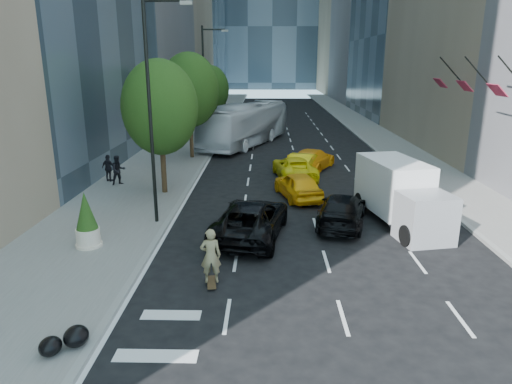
{
  "coord_description": "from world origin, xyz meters",
  "views": [
    {
      "loc": [
        -1.34,
        -16.22,
        7.43
      ],
      "look_at": [
        -1.81,
        4.05,
        1.6
      ],
      "focal_mm": 32.0,
      "sensor_mm": 36.0,
      "label": 1
    }
  ],
  "objects_px": {
    "city_bus": "(246,124)",
    "box_truck": "(400,194)",
    "skateboarder": "(211,259)",
    "black_sedan_lincoln": "(251,219)",
    "planter_shrub": "(87,221)",
    "black_sedan_mercedes": "(342,210)"
  },
  "relations": [
    {
      "from": "city_bus",
      "to": "planter_shrub",
      "type": "height_order",
      "value": "city_bus"
    },
    {
      "from": "black_sedan_lincoln",
      "to": "box_truck",
      "type": "height_order",
      "value": "box_truck"
    },
    {
      "from": "box_truck",
      "to": "planter_shrub",
      "type": "height_order",
      "value": "box_truck"
    },
    {
      "from": "black_sedan_lincoln",
      "to": "planter_shrub",
      "type": "xyz_separation_m",
      "value": [
        -6.57,
        -1.58,
        0.43
      ]
    },
    {
      "from": "black_sedan_lincoln",
      "to": "black_sedan_mercedes",
      "type": "relative_size",
      "value": 1.16
    },
    {
      "from": "black_sedan_mercedes",
      "to": "planter_shrub",
      "type": "bearing_deg",
      "value": 30.11
    },
    {
      "from": "black_sedan_lincoln",
      "to": "black_sedan_mercedes",
      "type": "bearing_deg",
      "value": -149.1
    },
    {
      "from": "skateboarder",
      "to": "planter_shrub",
      "type": "relative_size",
      "value": 0.85
    },
    {
      "from": "skateboarder",
      "to": "black_sedan_lincoln",
      "type": "height_order",
      "value": "skateboarder"
    },
    {
      "from": "black_sedan_mercedes",
      "to": "box_truck",
      "type": "relative_size",
      "value": 0.79
    },
    {
      "from": "city_bus",
      "to": "planter_shrub",
      "type": "relative_size",
      "value": 5.9
    },
    {
      "from": "city_bus",
      "to": "box_truck",
      "type": "distance_m",
      "value": 22.57
    },
    {
      "from": "skateboarder",
      "to": "black_sedan_lincoln",
      "type": "xyz_separation_m",
      "value": [
        1.2,
        4.58,
        -0.16
      ]
    },
    {
      "from": "black_sedan_mercedes",
      "to": "skateboarder",
      "type": "bearing_deg",
      "value": 62.4
    },
    {
      "from": "black_sedan_mercedes",
      "to": "box_truck",
      "type": "height_order",
      "value": "box_truck"
    },
    {
      "from": "box_truck",
      "to": "black_sedan_lincoln",
      "type": "bearing_deg",
      "value": -176.55
    },
    {
      "from": "box_truck",
      "to": "planter_shrub",
      "type": "bearing_deg",
      "value": -177.21
    },
    {
      "from": "skateboarder",
      "to": "city_bus",
      "type": "xyz_separation_m",
      "value": [
        0.0,
        27.48,
        0.92
      ]
    },
    {
      "from": "skateboarder",
      "to": "black_sedan_mercedes",
      "type": "height_order",
      "value": "skateboarder"
    },
    {
      "from": "skateboarder",
      "to": "black_sedan_lincoln",
      "type": "distance_m",
      "value": 4.74
    },
    {
      "from": "skateboarder",
      "to": "city_bus",
      "type": "relative_size",
      "value": 0.14
    },
    {
      "from": "skateboarder",
      "to": "planter_shrub",
      "type": "height_order",
      "value": "planter_shrub"
    }
  ]
}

